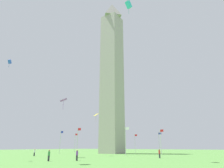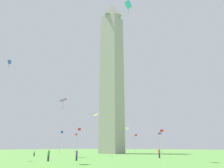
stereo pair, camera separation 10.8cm
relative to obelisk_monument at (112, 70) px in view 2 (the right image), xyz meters
name	(u,v)px [view 2 (the right image)]	position (x,y,z in m)	size (l,w,h in m)	color
ground_plane	(112,154)	(0.00, 0.00, -29.39)	(260.00, 260.00, 0.00)	#548C3D
obelisk_monument	(112,70)	(0.00, 0.00, 0.00)	(6.47, 6.47, 58.78)	#A8A399
flagpole_n	(161,140)	(16.79, 0.00, -25.50)	(1.12, 0.14, 7.02)	silver
flagpole_ne	(159,141)	(11.89, 11.83, -25.50)	(1.12, 0.14, 7.02)	silver
flagpole_e	(135,142)	(0.07, 16.72, -25.50)	(1.12, 0.14, 7.02)	silver
flagpole_se	(104,142)	(-11.76, 11.83, -25.50)	(1.12, 0.14, 7.02)	silver
flagpole_s	(75,142)	(-16.66, 0.00, -25.50)	(1.12, 0.14, 7.02)	silver
flagpole_sw	(60,141)	(-11.76, -11.83, -25.50)	(1.12, 0.14, 7.02)	silver
flagpole_w	(77,140)	(0.07, -16.72, -25.50)	(1.12, 0.14, 7.02)	silver
flagpole_nw	(126,139)	(11.89, -11.83, -25.50)	(1.12, 0.14, 7.02)	silver
person_red_shirt	(159,154)	(22.95, -18.34, -28.55)	(0.32, 0.32, 1.70)	#2D2D38
person_green_shirt	(49,155)	(11.93, -35.68, -28.57)	(0.32, 0.32, 1.65)	#2D2D38
person_purple_shirt	(77,155)	(14.79, -32.58, -28.56)	(0.32, 0.32, 1.66)	#2D2D38
person_white_shirt	(34,152)	(-4.59, -26.13, -28.56)	(0.32, 0.32, 1.68)	#2D2D38
kite_blue_box	(9,62)	(3.45, -39.54, -12.43)	(0.70, 0.83, 1.56)	blue
kite_cyan_box	(128,5)	(22.59, -28.59, -0.92)	(1.12, 1.50, 2.86)	#33C6D1
kite_yellow_diamond	(96,115)	(6.17, -16.90, -19.50)	(1.53, 1.44, 2.06)	yellow
kite_purple_diamond	(63,100)	(4.45, -26.70, -17.31)	(2.12, 2.12, 2.52)	purple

